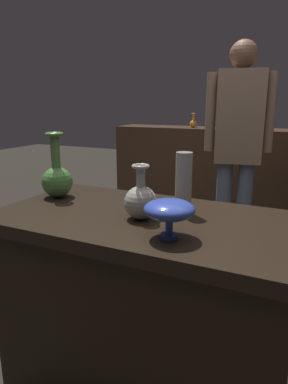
{
  "coord_description": "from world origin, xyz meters",
  "views": [
    {
      "loc": [
        0.53,
        -1.14,
        1.22
      ],
      "look_at": [
        -0.0,
        -0.02,
        0.9
      ],
      "focal_mm": 32.09,
      "sensor_mm": 36.0,
      "label": 1
    }
  ],
  "objects_px": {
    "shelf_vase_center": "(247,121)",
    "visitor_center_back": "(238,141)",
    "vase_left_accent": "(57,178)",
    "vase_tall_behind": "(169,210)",
    "shelf_vase_left": "(193,123)",
    "vase_centerpiece": "(141,201)",
    "vase_right_accent": "(184,185)"
  },
  "relations": [
    {
      "from": "shelf_vase_center",
      "to": "shelf_vase_left",
      "type": "xyz_separation_m",
      "value": [
        -0.52,
        0.05,
        -0.03
      ]
    },
    {
      "from": "shelf_vase_center",
      "to": "visitor_center_back",
      "type": "bearing_deg",
      "value": -84.41
    },
    {
      "from": "visitor_center_back",
      "to": "vase_tall_behind",
      "type": "bearing_deg",
      "value": 79.61
    },
    {
      "from": "vase_centerpiece",
      "to": "vase_tall_behind",
      "type": "height_order",
      "value": "vase_centerpiece"
    },
    {
      "from": "vase_centerpiece",
      "to": "vase_left_accent",
      "type": "bearing_deg",
      "value": 167.0
    },
    {
      "from": "vase_tall_behind",
      "to": "shelf_vase_center",
      "type": "bearing_deg",
      "value": 93.92
    },
    {
      "from": "vase_centerpiece",
      "to": "shelf_vase_left",
      "type": "distance_m",
      "value": 2.28
    },
    {
      "from": "vase_left_accent",
      "to": "shelf_vase_center",
      "type": "distance_m",
      "value": 2.12
    },
    {
      "from": "vase_centerpiece",
      "to": "vase_tall_behind",
      "type": "relative_size",
      "value": 1.26
    },
    {
      "from": "vase_left_accent",
      "to": "visitor_center_back",
      "type": "distance_m",
      "value": 1.41
    },
    {
      "from": "vase_centerpiece",
      "to": "shelf_vase_center",
      "type": "bearing_deg",
      "value": 89.76
    },
    {
      "from": "vase_left_accent",
      "to": "shelf_vase_center",
      "type": "xyz_separation_m",
      "value": [
        0.49,
        2.05,
        0.17
      ]
    },
    {
      "from": "vase_tall_behind",
      "to": "visitor_center_back",
      "type": "relative_size",
      "value": 0.1
    },
    {
      "from": "vase_left_accent",
      "to": "visitor_center_back",
      "type": "relative_size",
      "value": 0.18
    },
    {
      "from": "vase_right_accent",
      "to": "shelf_vase_left",
      "type": "relative_size",
      "value": 1.74
    },
    {
      "from": "vase_tall_behind",
      "to": "vase_centerpiece",
      "type": "bearing_deg",
      "value": 141.97
    },
    {
      "from": "vase_centerpiece",
      "to": "shelf_vase_center",
      "type": "xyz_separation_m",
      "value": [
        0.01,
        2.17,
        0.19
      ]
    },
    {
      "from": "vase_centerpiece",
      "to": "vase_right_accent",
      "type": "bearing_deg",
      "value": 48.43
    },
    {
      "from": "vase_centerpiece",
      "to": "shelf_vase_left",
      "type": "bearing_deg",
      "value": 102.98
    },
    {
      "from": "vase_tall_behind",
      "to": "shelf_vase_left",
      "type": "bearing_deg",
      "value": 106.09
    },
    {
      "from": "shelf_vase_left",
      "to": "vase_left_accent",
      "type": "bearing_deg",
      "value": -89.26
    },
    {
      "from": "vase_centerpiece",
      "to": "vase_tall_behind",
      "type": "distance_m",
      "value": 0.21
    },
    {
      "from": "vase_tall_behind",
      "to": "shelf_vase_left",
      "type": "distance_m",
      "value": 2.45
    },
    {
      "from": "vase_centerpiece",
      "to": "visitor_center_back",
      "type": "relative_size",
      "value": 0.13
    },
    {
      "from": "vase_centerpiece",
      "to": "visitor_center_back",
      "type": "bearing_deg",
      "value": 86.57
    },
    {
      "from": "shelf_vase_center",
      "to": "visitor_center_back",
      "type": "height_order",
      "value": "visitor_center_back"
    },
    {
      "from": "vase_right_accent",
      "to": "visitor_center_back",
      "type": "distance_m",
      "value": 1.27
    },
    {
      "from": "vase_centerpiece",
      "to": "vase_left_accent",
      "type": "distance_m",
      "value": 0.5
    },
    {
      "from": "shelf_vase_center",
      "to": "vase_left_accent",
      "type": "bearing_deg",
      "value": -103.5
    },
    {
      "from": "vase_tall_behind",
      "to": "shelf_vase_center",
      "type": "xyz_separation_m",
      "value": [
        -0.16,
        2.3,
        0.17
      ]
    },
    {
      "from": "vase_left_accent",
      "to": "vase_right_accent",
      "type": "height_order",
      "value": "vase_left_accent"
    },
    {
      "from": "vase_right_accent",
      "to": "shelf_vase_left",
      "type": "bearing_deg",
      "value": 106.85
    }
  ]
}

